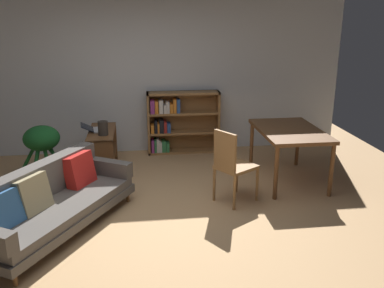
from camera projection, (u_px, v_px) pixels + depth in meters
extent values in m
plane|color=tan|center=(151.00, 221.00, 4.84)|extent=(8.16, 8.16, 0.00)
cube|color=silver|center=(143.00, 73.00, 7.00)|extent=(6.80, 0.10, 2.70)
cylinder|color=brown|center=(128.00, 197.00, 5.34)|extent=(0.04, 0.04, 0.12)
cylinder|color=brown|center=(15.00, 280.00, 3.69)|extent=(0.04, 0.04, 0.12)
cylinder|color=brown|center=(88.00, 189.00, 5.57)|extent=(0.04, 0.04, 0.12)
cube|color=#56514C|center=(58.00, 216.00, 4.59)|extent=(1.67, 2.13, 0.10)
cube|color=#56514C|center=(57.00, 208.00, 4.56)|extent=(1.60, 2.05, 0.10)
cube|color=#56514C|center=(35.00, 183.00, 4.60)|extent=(1.15, 1.78, 0.39)
cube|color=#56514C|center=(106.00, 167.00, 5.36)|extent=(0.68, 0.48, 0.19)
cube|color=#336093|center=(5.00, 210.00, 4.06)|extent=(0.35, 0.40, 0.37)
cube|color=tan|center=(33.00, 194.00, 4.36)|extent=(0.38, 0.44, 0.41)
cube|color=red|center=(80.00, 170.00, 5.03)|extent=(0.38, 0.45, 0.41)
cube|color=brown|center=(105.00, 142.00, 6.74)|extent=(0.37, 0.04, 0.64)
cube|color=brown|center=(100.00, 163.00, 5.81)|extent=(0.37, 0.04, 0.64)
cube|color=brown|center=(103.00, 153.00, 6.28)|extent=(0.37, 0.99, 0.04)
cube|color=brown|center=(101.00, 132.00, 6.19)|extent=(0.37, 1.03, 0.04)
cube|color=brown|center=(104.00, 170.00, 6.37)|extent=(0.37, 0.99, 0.04)
cube|color=silver|center=(100.00, 130.00, 6.23)|extent=(0.25, 0.34, 0.02)
cube|color=black|center=(87.00, 127.00, 6.17)|extent=(0.22, 0.33, 0.10)
cylinder|color=#2D2823|center=(103.00, 128.00, 5.95)|extent=(0.14, 0.14, 0.20)
cylinder|color=slate|center=(103.00, 125.00, 5.94)|extent=(0.08, 0.08, 0.01)
cylinder|color=brown|center=(46.00, 174.00, 5.99)|extent=(0.32, 0.32, 0.21)
cylinder|color=#195623|center=(52.00, 152.00, 5.92)|extent=(0.28, 0.07, 0.44)
cylinder|color=#195623|center=(49.00, 145.00, 6.01)|extent=(0.17, 0.31, 0.59)
cylinder|color=#195623|center=(39.00, 150.00, 5.97)|extent=(0.18, 0.22, 0.48)
cylinder|color=#195623|center=(32.00, 151.00, 5.84)|extent=(0.33, 0.10, 0.52)
cylinder|color=#195623|center=(37.00, 153.00, 5.74)|extent=(0.13, 0.32, 0.56)
cylinder|color=#195623|center=(45.00, 153.00, 5.80)|extent=(0.16, 0.24, 0.52)
ellipsoid|color=#195623|center=(42.00, 138.00, 5.83)|extent=(0.50, 0.50, 0.35)
cylinder|color=brown|center=(252.00, 145.00, 6.46)|extent=(0.06, 0.06, 0.71)
cylinder|color=brown|center=(276.00, 173.00, 5.32)|extent=(0.06, 0.06, 0.71)
cylinder|color=brown|center=(298.00, 143.00, 6.55)|extent=(0.06, 0.06, 0.71)
cylinder|color=brown|center=(331.00, 171.00, 5.41)|extent=(0.06, 0.06, 0.71)
cube|color=brown|center=(290.00, 131.00, 5.82)|extent=(0.84, 1.30, 0.05)
cylinder|color=olive|center=(237.00, 177.00, 5.58)|extent=(0.04, 0.04, 0.44)
cylinder|color=olive|center=(257.00, 185.00, 5.32)|extent=(0.04, 0.04, 0.44)
cylinder|color=olive|center=(214.00, 184.00, 5.32)|extent=(0.04, 0.04, 0.44)
cylinder|color=olive|center=(234.00, 193.00, 5.06)|extent=(0.04, 0.04, 0.44)
cube|color=olive|center=(236.00, 167.00, 5.25)|extent=(0.59, 0.58, 0.04)
cube|color=olive|center=(225.00, 151.00, 5.04)|extent=(0.22, 0.32, 0.47)
cube|color=olive|center=(148.00, 123.00, 7.06)|extent=(0.04, 0.29, 1.05)
cube|color=olive|center=(218.00, 121.00, 7.20)|extent=(0.04, 0.29, 1.05)
cube|color=olive|center=(183.00, 93.00, 6.98)|extent=(1.22, 0.29, 0.04)
cube|color=olive|center=(184.00, 151.00, 7.28)|extent=(1.22, 0.29, 0.04)
cube|color=olive|center=(183.00, 121.00, 7.25)|extent=(1.19, 0.04, 1.05)
cube|color=olive|center=(183.00, 132.00, 7.18)|extent=(1.19, 0.28, 0.04)
cube|color=olive|center=(183.00, 113.00, 7.08)|extent=(1.19, 0.28, 0.04)
cube|color=#993884|center=(153.00, 145.00, 7.17)|extent=(0.05, 0.24, 0.20)
cube|color=#337F47|center=(155.00, 145.00, 7.17)|extent=(0.03, 0.24, 0.21)
cube|color=silver|center=(158.00, 145.00, 7.17)|extent=(0.05, 0.23, 0.22)
cube|color=silver|center=(161.00, 146.00, 7.19)|extent=(0.04, 0.24, 0.17)
cube|color=#337F47|center=(164.00, 146.00, 7.19)|extent=(0.07, 0.23, 0.18)
cube|color=#337F47|center=(168.00, 146.00, 7.20)|extent=(0.05, 0.21, 0.15)
cube|color=orange|center=(152.00, 128.00, 7.07)|extent=(0.05, 0.20, 0.14)
cube|color=black|center=(156.00, 126.00, 7.07)|extent=(0.04, 0.23, 0.21)
cube|color=orange|center=(158.00, 127.00, 7.08)|extent=(0.03, 0.24, 0.16)
cube|color=black|center=(161.00, 126.00, 7.08)|extent=(0.07, 0.22, 0.22)
cube|color=red|center=(165.00, 126.00, 7.09)|extent=(0.05, 0.21, 0.19)
cube|color=#2D5199|center=(169.00, 127.00, 7.09)|extent=(0.06, 0.18, 0.15)
cube|color=#993884|center=(152.00, 106.00, 6.96)|extent=(0.07, 0.22, 0.22)
cube|color=orange|center=(156.00, 107.00, 6.97)|extent=(0.05, 0.23, 0.21)
cube|color=silver|center=(161.00, 106.00, 6.98)|extent=(0.07, 0.21, 0.22)
cube|color=silver|center=(165.00, 108.00, 6.99)|extent=(0.04, 0.21, 0.14)
cube|color=silver|center=(168.00, 107.00, 6.99)|extent=(0.05, 0.19, 0.19)
cube|color=orange|center=(171.00, 108.00, 7.01)|extent=(0.05, 0.21, 0.15)
cube|color=orange|center=(174.00, 106.00, 7.00)|extent=(0.05, 0.20, 0.23)
cube|color=#2D5199|center=(178.00, 105.00, 7.01)|extent=(0.05, 0.20, 0.23)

